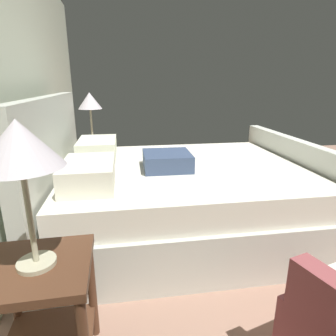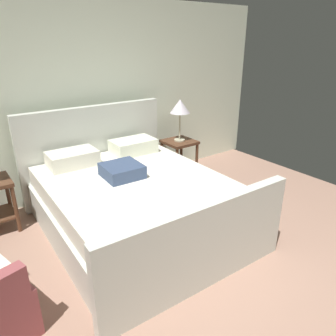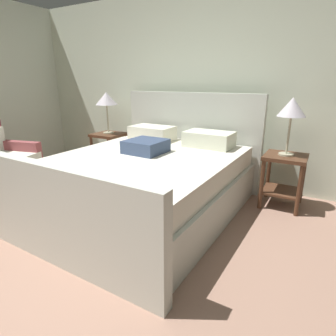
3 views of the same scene
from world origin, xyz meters
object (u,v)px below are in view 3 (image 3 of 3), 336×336
(nightstand_right, at_px, (284,172))
(table_lamp_right, at_px, (292,109))
(nightstand_left, at_px, (109,146))
(table_lamp_left, at_px, (106,100))
(bed, at_px, (147,179))

(nightstand_right, xyz_separation_m, table_lamp_right, (0.00, 0.00, 0.70))
(table_lamp_right, relative_size, nightstand_left, 1.03)
(nightstand_right, height_order, table_lamp_left, table_lamp_left)
(nightstand_right, bearing_deg, bed, -147.33)
(bed, bearing_deg, table_lamp_right, 32.67)
(bed, relative_size, table_lamp_right, 3.83)
(table_lamp_right, distance_m, table_lamp_left, 2.58)
(table_lamp_right, bearing_deg, nightstand_right, -146.31)
(nightstand_left, bearing_deg, table_lamp_left, 116.57)
(bed, xyz_separation_m, nightstand_right, (1.29, 0.83, 0.05))
(nightstand_right, distance_m, table_lamp_left, 2.67)
(bed, height_order, nightstand_left, bed)
(nightstand_right, height_order, nightstand_left, same)
(nightstand_right, distance_m, table_lamp_right, 0.70)
(table_lamp_right, bearing_deg, nightstand_left, 178.63)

